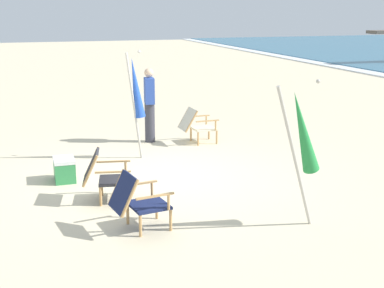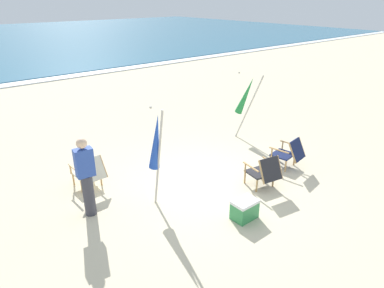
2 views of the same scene
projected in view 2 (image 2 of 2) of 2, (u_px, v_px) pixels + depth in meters
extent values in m
plane|color=beige|center=(204.00, 182.00, 8.00)|extent=(80.00, 80.00, 0.00)
cube|color=white|center=(32.00, 81.00, 17.23)|extent=(80.00, 1.10, 0.06)
cube|color=beige|center=(86.00, 173.00, 7.74)|extent=(0.53, 0.50, 0.04)
cube|color=beige|center=(93.00, 170.00, 7.39)|extent=(0.50, 0.31, 0.46)
cylinder|color=tan|center=(73.00, 179.00, 7.81)|extent=(0.04, 0.04, 0.32)
cylinder|color=tan|center=(92.00, 172.00, 8.09)|extent=(0.04, 0.04, 0.32)
cylinder|color=tan|center=(82.00, 186.00, 7.51)|extent=(0.04, 0.04, 0.32)
cylinder|color=tan|center=(101.00, 179.00, 7.79)|extent=(0.04, 0.04, 0.32)
cube|color=tan|center=(73.00, 168.00, 7.47)|extent=(0.05, 0.53, 0.02)
cylinder|color=tan|center=(71.00, 170.00, 7.64)|extent=(0.04, 0.04, 0.22)
cube|color=tan|center=(97.00, 161.00, 7.80)|extent=(0.05, 0.53, 0.02)
cylinder|color=tan|center=(94.00, 162.00, 7.98)|extent=(0.04, 0.04, 0.22)
cylinder|color=tan|center=(82.00, 173.00, 7.24)|extent=(0.05, 0.30, 0.47)
cylinder|color=tan|center=(103.00, 166.00, 7.54)|extent=(0.05, 0.30, 0.47)
cube|color=#19234C|center=(283.00, 154.00, 8.62)|extent=(0.59, 0.56, 0.04)
cube|color=#19234C|center=(297.00, 150.00, 8.31)|extent=(0.53, 0.34, 0.48)
cylinder|color=tan|center=(270.00, 161.00, 8.65)|extent=(0.04, 0.04, 0.32)
cylinder|color=tan|center=(279.00, 155.00, 8.98)|extent=(0.04, 0.04, 0.32)
cylinder|color=tan|center=(286.00, 166.00, 8.39)|extent=(0.04, 0.04, 0.32)
cylinder|color=tan|center=(294.00, 160.00, 8.71)|extent=(0.04, 0.04, 0.32)
cube|color=tan|center=(279.00, 150.00, 8.33)|extent=(0.12, 0.53, 0.02)
cylinder|color=tan|center=(272.00, 152.00, 8.48)|extent=(0.04, 0.04, 0.22)
cube|color=tan|center=(290.00, 143.00, 8.71)|extent=(0.12, 0.53, 0.02)
cylinder|color=tan|center=(283.00, 145.00, 8.87)|extent=(0.04, 0.04, 0.22)
cylinder|color=tan|center=(292.00, 153.00, 8.14)|extent=(0.08, 0.27, 0.48)
cylinder|color=tan|center=(302.00, 147.00, 8.49)|extent=(0.08, 0.27, 0.48)
cube|color=#28282D|center=(259.00, 172.00, 7.75)|extent=(0.60, 0.57, 0.04)
cube|color=#28282D|center=(271.00, 170.00, 7.37)|extent=(0.53, 0.34, 0.48)
cylinder|color=tan|center=(245.00, 177.00, 7.88)|extent=(0.04, 0.04, 0.32)
cylinder|color=tan|center=(261.00, 172.00, 8.09)|extent=(0.04, 0.04, 0.32)
cylinder|color=tan|center=(257.00, 185.00, 7.53)|extent=(0.04, 0.04, 0.32)
cylinder|color=tan|center=(273.00, 180.00, 7.74)|extent=(0.04, 0.04, 0.32)
cube|color=tan|center=(251.00, 167.00, 7.52)|extent=(0.13, 0.53, 0.02)
cylinder|color=tan|center=(245.00, 168.00, 7.71)|extent=(0.04, 0.04, 0.22)
cube|color=tan|center=(270.00, 161.00, 7.77)|extent=(0.13, 0.53, 0.02)
cylinder|color=tan|center=(265.00, 162.00, 7.96)|extent=(0.04, 0.04, 0.22)
cylinder|color=tan|center=(262.00, 172.00, 7.26)|extent=(0.09, 0.26, 0.49)
cylinder|color=tan|center=(280.00, 167.00, 7.49)|extent=(0.09, 0.26, 0.49)
cylinder|color=#B7B2A8|center=(249.00, 108.00, 10.02)|extent=(0.30, 0.75, 1.98)
cone|color=#23843D|center=(246.00, 96.00, 9.94)|extent=(0.41, 0.65, 1.16)
sphere|color=#B7B2A8|center=(239.00, 73.00, 9.80)|extent=(0.06, 0.06, 0.06)
cylinder|color=#B7B2A8|center=(159.00, 159.00, 6.73)|extent=(0.14, 0.32, 2.09)
cone|color=blue|center=(156.00, 142.00, 6.61)|extent=(0.32, 0.42, 1.17)
sphere|color=#B7B2A8|center=(151.00, 107.00, 6.38)|extent=(0.06, 0.06, 0.06)
cylinder|color=#383842|center=(89.00, 195.00, 6.66)|extent=(0.22, 0.22, 0.86)
cube|color=#2D4CA5|center=(84.00, 163.00, 6.38)|extent=(0.36, 0.24, 0.56)
sphere|color=beige|center=(82.00, 143.00, 6.22)|extent=(0.20, 0.20, 0.20)
cube|color=#338C4C|center=(244.00, 211.00, 6.63)|extent=(0.48, 0.34, 0.34)
cube|color=white|center=(245.00, 202.00, 6.55)|extent=(0.49, 0.35, 0.06)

